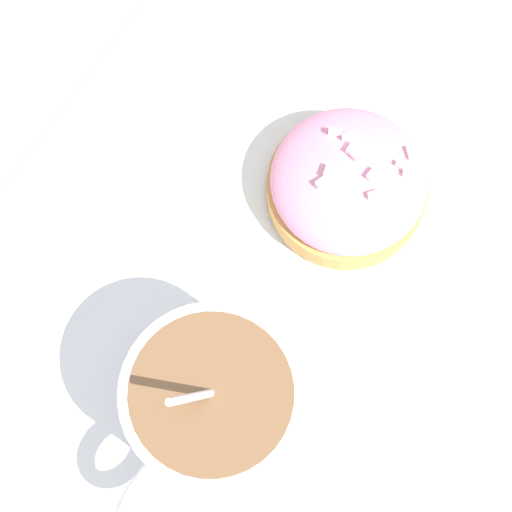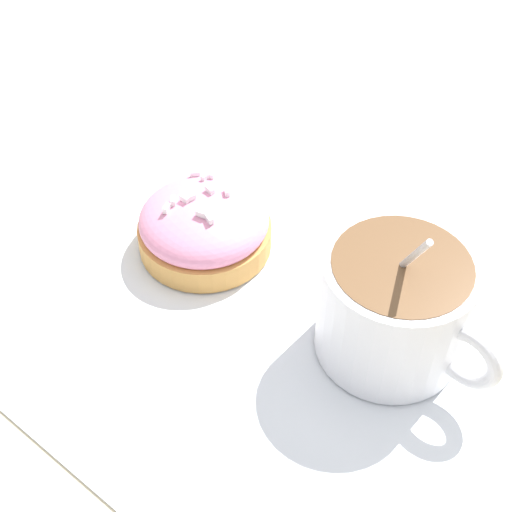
# 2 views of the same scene
# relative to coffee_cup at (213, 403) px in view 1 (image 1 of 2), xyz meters

# --- Properties ---
(ground_plane) EXTENTS (3.00, 3.00, 0.00)m
(ground_plane) POSITION_rel_coffee_cup_xyz_m (-0.07, -0.01, -0.04)
(ground_plane) COLOR #C6B793
(paper_napkin) EXTENTS (0.34, 0.35, 0.00)m
(paper_napkin) POSITION_rel_coffee_cup_xyz_m (-0.07, -0.01, -0.04)
(paper_napkin) COLOR white
(paper_napkin) RESTS_ON ground_plane
(coffee_cup) EXTENTS (0.12, 0.09, 0.11)m
(coffee_cup) POSITION_rel_coffee_cup_xyz_m (0.00, 0.00, 0.00)
(coffee_cup) COLOR white
(coffee_cup) RESTS_ON paper_napkin
(frosted_pastry) EXTENTS (0.09, 0.09, 0.04)m
(frosted_pastry) POSITION_rel_coffee_cup_xyz_m (-0.15, 0.00, -0.02)
(frosted_pastry) COLOR #D19347
(frosted_pastry) RESTS_ON paper_napkin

